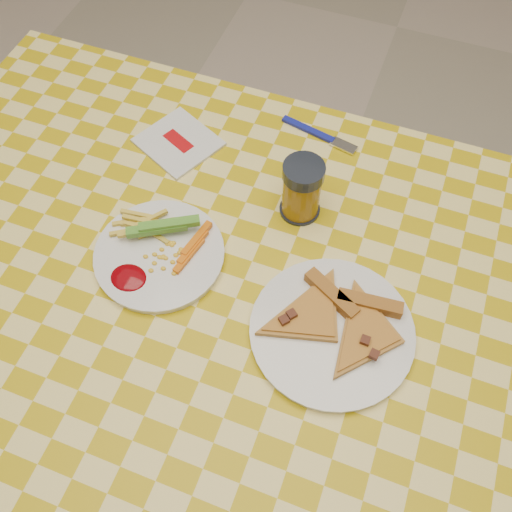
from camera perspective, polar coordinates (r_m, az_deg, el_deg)
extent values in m
plane|color=beige|center=(1.58, -1.16, -16.88)|extent=(8.00, 8.00, 0.00)
cylinder|color=silver|center=(1.54, -15.79, 5.89)|extent=(0.06, 0.06, 0.71)
cube|color=brown|center=(0.90, -1.97, -5.02)|extent=(1.20, 0.80, 0.04)
cylinder|color=silver|center=(0.92, -9.60, 0.06)|extent=(0.25, 0.25, 0.01)
cylinder|color=silver|center=(0.85, 7.57, -7.54)|extent=(0.25, 0.25, 0.01)
cube|color=#12640F|center=(0.91, -9.28, 2.93)|extent=(0.10, 0.08, 0.02)
cube|color=#DE6409|center=(0.90, -6.33, 0.88)|extent=(0.06, 0.08, 0.02)
ellipsoid|color=#720208|center=(0.89, -12.62, -2.16)|extent=(0.06, 0.05, 0.01)
cube|color=#955F21|center=(0.86, 7.55, -3.86)|extent=(0.09, 0.06, 0.02)
cube|color=#955F21|center=(0.86, 11.28, -4.71)|extent=(0.10, 0.03, 0.02)
cylinder|color=black|center=(0.96, 4.39, 4.71)|extent=(0.07, 0.07, 0.01)
cylinder|color=#82580E|center=(0.93, 4.56, 6.24)|extent=(0.06, 0.06, 0.09)
cylinder|color=black|center=(0.89, 4.80, 8.40)|extent=(0.07, 0.07, 0.02)
cube|color=silver|center=(1.06, -7.76, 11.21)|extent=(0.17, 0.16, 0.01)
cube|color=#AF0A0E|center=(1.06, -7.78, 11.34)|extent=(0.06, 0.05, 0.00)
cube|color=navy|center=(1.08, 5.23, 12.50)|extent=(0.11, 0.03, 0.01)
cube|color=silver|center=(1.06, 8.77, 10.85)|extent=(0.05, 0.03, 0.00)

